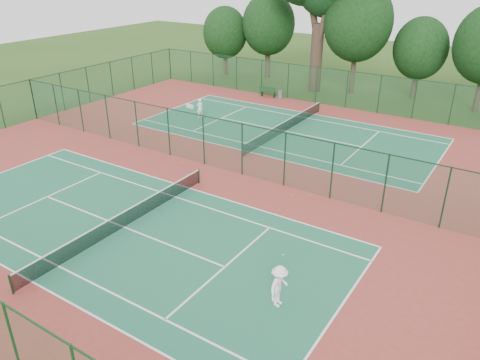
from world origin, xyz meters
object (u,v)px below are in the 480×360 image
object	(u,v)px
player_far	(200,108)
trash_bin	(280,95)
bench	(268,92)
kit_bag	(190,106)
player_near	(279,286)

from	to	relation	value
player_far	trash_bin	xyz separation A→B (m)	(2.99, 9.28, -0.45)
bench	kit_bag	distance (m)	8.45
bench	kit_bag	xyz separation A→B (m)	(-4.25, -7.29, -0.39)
trash_bin	player_near	bearing A→B (deg)	-61.52
player_near	trash_bin	distance (m)	31.04
bench	kit_bag	bearing A→B (deg)	-124.81
trash_bin	bench	bearing A→B (deg)	-174.90
bench	trash_bin	bearing A→B (deg)	0.55
player_far	trash_bin	bearing A→B (deg)	-175.78
trash_bin	player_far	bearing A→B (deg)	-107.86
player_far	kit_bag	size ratio (longest dim) A/B	2.08
player_far	kit_bag	distance (m)	3.32
kit_bag	trash_bin	bearing A→B (deg)	67.03
player_near	kit_bag	bearing A→B (deg)	46.40
player_far	trash_bin	distance (m)	9.76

